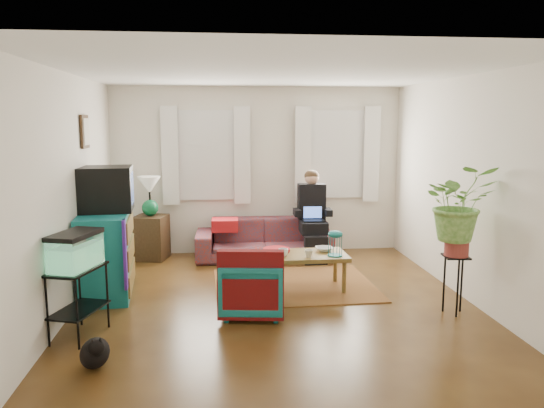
{
  "coord_description": "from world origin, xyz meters",
  "views": [
    {
      "loc": [
        -0.66,
        -5.79,
        2.09
      ],
      "look_at": [
        0.0,
        0.4,
        1.1
      ],
      "focal_mm": 35.0,
      "sensor_mm": 36.0,
      "label": 1
    }
  ],
  "objects": [
    {
      "name": "floor",
      "position": [
        0.0,
        0.0,
        0.0
      ],
      "size": [
        4.5,
        5.0,
        0.01
      ],
      "primitive_type": "cube",
      "color": "#4F2B14",
      "rests_on": "ground"
    },
    {
      "name": "ceiling",
      "position": [
        0.0,
        0.0,
        2.6
      ],
      "size": [
        4.5,
        5.0,
        0.01
      ],
      "primitive_type": "cube",
      "color": "white",
      "rests_on": "wall_back"
    },
    {
      "name": "wall_back",
      "position": [
        0.0,
        2.5,
        1.3
      ],
      "size": [
        4.5,
        0.01,
        2.6
      ],
      "primitive_type": "cube",
      "color": "silver",
      "rests_on": "floor"
    },
    {
      "name": "wall_front",
      "position": [
        0.0,
        -2.5,
        1.3
      ],
      "size": [
        4.5,
        0.01,
        2.6
      ],
      "primitive_type": "cube",
      "color": "silver",
      "rests_on": "floor"
    },
    {
      "name": "wall_left",
      "position": [
        -2.25,
        0.0,
        1.3
      ],
      "size": [
        0.01,
        5.0,
        2.6
      ],
      "primitive_type": "cube",
      "color": "silver",
      "rests_on": "floor"
    },
    {
      "name": "wall_right",
      "position": [
        2.25,
        0.0,
        1.3
      ],
      "size": [
        0.01,
        5.0,
        2.6
      ],
      "primitive_type": "cube",
      "color": "silver",
      "rests_on": "floor"
    },
    {
      "name": "window_left",
      "position": [
        -0.8,
        2.48,
        1.55
      ],
      "size": [
        1.08,
        0.04,
        1.38
      ],
      "primitive_type": "cube",
      "color": "white",
      "rests_on": "wall_back"
    },
    {
      "name": "window_right",
      "position": [
        1.25,
        2.48,
        1.55
      ],
      "size": [
        1.08,
        0.04,
        1.38
      ],
      "primitive_type": "cube",
      "color": "white",
      "rests_on": "wall_back"
    },
    {
      "name": "curtains_left",
      "position": [
        -0.8,
        2.4,
        1.55
      ],
      "size": [
        1.36,
        0.06,
        1.5
      ],
      "primitive_type": "cube",
      "color": "white",
      "rests_on": "wall_back"
    },
    {
      "name": "curtains_right",
      "position": [
        1.25,
        2.4,
        1.55
      ],
      "size": [
        1.36,
        0.06,
        1.5
      ],
      "primitive_type": "cube",
      "color": "white",
      "rests_on": "wall_back"
    },
    {
      "name": "picture_frame",
      "position": [
        -2.21,
        0.85,
        1.95
      ],
      "size": [
        0.04,
        0.32,
        0.4
      ],
      "primitive_type": "cube",
      "color": "#3D2616",
      "rests_on": "wall_left"
    },
    {
      "name": "area_rug",
      "position": [
        0.31,
        0.65,
        0.01
      ],
      "size": [
        2.04,
        1.66,
        0.01
      ],
      "primitive_type": "cube",
      "rotation": [
        0.0,
        0.0,
        0.03
      ],
      "color": "brown",
      "rests_on": "floor"
    },
    {
      "name": "sofa",
      "position": [
        0.05,
        2.05,
        0.4
      ],
      "size": [
        2.07,
        0.87,
        0.8
      ],
      "primitive_type": "imported",
      "rotation": [
        0.0,
        0.0,
        -0.03
      ],
      "color": "brown",
      "rests_on": "floor"
    },
    {
      "name": "seated_person",
      "position": [
        0.79,
        2.03,
        0.61
      ],
      "size": [
        0.53,
        0.65,
        1.22
      ],
      "primitive_type": null,
      "rotation": [
        0.0,
        0.0,
        -0.03
      ],
      "color": "black",
      "rests_on": "sofa"
    },
    {
      "name": "side_table",
      "position": [
        -1.65,
        2.2,
        0.33
      ],
      "size": [
        0.55,
        0.55,
        0.66
      ],
      "primitive_type": "cube",
      "rotation": [
        0.0,
        0.0,
        -0.23
      ],
      "color": "#3F2217",
      "rests_on": "floor"
    },
    {
      "name": "table_lamp",
      "position": [
        -1.65,
        2.2,
        0.95
      ],
      "size": [
        0.41,
        0.41,
        0.61
      ],
      "primitive_type": null,
      "rotation": [
        0.0,
        0.0,
        -0.23
      ],
      "color": "white",
      "rests_on": "side_table"
    },
    {
      "name": "dresser",
      "position": [
        -1.99,
        0.58,
        0.5
      ],
      "size": [
        0.65,
        1.16,
        1.0
      ],
      "primitive_type": "cube",
      "rotation": [
        0.0,
        0.0,
        0.09
      ],
      "color": "#125F70",
      "rests_on": "floor"
    },
    {
      "name": "crt_tv",
      "position": [
        -1.98,
        0.69,
        1.27
      ],
      "size": [
        0.66,
        0.61,
        0.54
      ],
      "primitive_type": "cube",
      "rotation": [
        0.0,
        0.0,
        0.09
      ],
      "color": "black",
      "rests_on": "dresser"
    },
    {
      "name": "aquarium_stand",
      "position": [
        -2.0,
        -0.72,
        0.34
      ],
      "size": [
        0.52,
        0.69,
        0.69
      ],
      "primitive_type": "cube",
      "rotation": [
        0.0,
        0.0,
        -0.31
      ],
      "color": "black",
      "rests_on": "floor"
    },
    {
      "name": "aquarium",
      "position": [
        -2.0,
        -0.72,
        0.87
      ],
      "size": [
        0.47,
        0.63,
        0.36
      ],
      "primitive_type": "cube",
      "rotation": [
        0.0,
        0.0,
        -0.31
      ],
      "color": "#7FD899",
      "rests_on": "aquarium_stand"
    },
    {
      "name": "black_cat",
      "position": [
        -1.71,
        -1.41,
        0.16
      ],
      "size": [
        0.35,
        0.43,
        0.32
      ],
      "primitive_type": "ellipsoid",
      "rotation": [
        0.0,
        0.0,
        0.32
      ],
      "color": "black",
      "rests_on": "floor"
    },
    {
      "name": "armchair",
      "position": [
        -0.28,
        -0.27,
        0.34
      ],
      "size": [
        0.74,
        0.71,
        0.68
      ],
      "primitive_type": "imported",
      "rotation": [
        0.0,
        0.0,
        3.01
      ],
      "color": "#11576A",
      "rests_on": "floor"
    },
    {
      "name": "serape_throw",
      "position": [
        -0.32,
        -0.53,
        0.48
      ],
      "size": [
        0.7,
        0.25,
        0.56
      ],
      "primitive_type": "cube",
      "rotation": [
        0.0,
        0.0,
        -0.13
      ],
      "color": "#9E0A0A",
      "rests_on": "armchair"
    },
    {
      "name": "coffee_table",
      "position": [
        0.38,
        0.5,
        0.23
      ],
      "size": [
        1.11,
        0.61,
        0.46
      ],
      "primitive_type": "cube",
      "rotation": [
        0.0,
        0.0,
        0.01
      ],
      "color": "brown",
      "rests_on": "floor"
    },
    {
      "name": "cup_a",
      "position": [
        0.14,
        0.4,
        0.5
      ],
      "size": [
        0.13,
        0.13,
        0.1
      ],
      "primitive_type": "imported",
      "rotation": [
        0.0,
        0.0,
        0.01
      ],
      "color": "white",
      "rests_on": "coffee_table"
    },
    {
      "name": "cup_b",
      "position": [
        0.44,
        0.32,
        0.5
      ],
      "size": [
        0.1,
        0.1,
        0.09
      ],
      "primitive_type": "imported",
      "rotation": [
        0.0,
        0.0,
        0.01
      ],
      "color": "beige",
      "rests_on": "coffee_table"
    },
    {
      "name": "bowl",
      "position": [
        0.68,
        0.6,
        0.48
      ],
      "size": [
        0.22,
        0.22,
        0.05
      ],
      "primitive_type": "imported",
      "rotation": [
        0.0,
        0.0,
        0.01
      ],
      "color": "white",
      "rests_on": "coffee_table"
    },
    {
      "name": "snack_tray",
      "position": [
        0.08,
        0.64,
        0.47
      ],
      "size": [
        0.34,
        0.34,
        0.04
      ],
      "primitive_type": "cylinder",
      "rotation": [
        0.0,
        0.0,
        0.01
      ],
      "color": "#B21414",
      "rests_on": "coffee_table"
    },
    {
      "name": "birdcage",
      "position": [
        0.77,
        0.35,
        0.61
      ],
      "size": [
        0.18,
        0.18,
        0.32
      ],
      "primitive_type": null,
      "rotation": [
        0.0,
        0.0,
        0.01
      ],
      "color": "#115B6B",
      "rests_on": "coffee_table"
    },
    {
      "name": "plant_stand",
      "position": [
        1.9,
        -0.5,
        0.32
      ],
      "size": [
        0.3,
        0.3,
        0.65
      ],
      "primitive_type": "cube",
      "rotation": [
        0.0,
        0.0,
        -0.12
      ],
      "color": "black",
      "rests_on": "floor"
    },
    {
      "name": "potted_plant",
      "position": [
        1.9,
        -0.5,
        1.09
      ],
      "size": [
        0.81,
        0.72,
        0.82
      ],
      "primitive_type": "imported",
      "rotation": [
        0.0,
        0.0,
        -0.12
      ],
      "color": "#599947",
      "rests_on": "plant_stand"
    }
  ]
}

